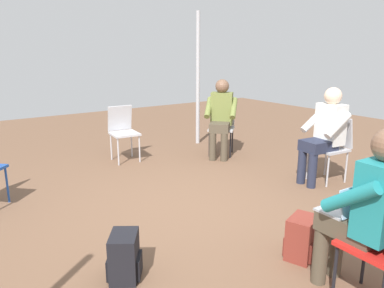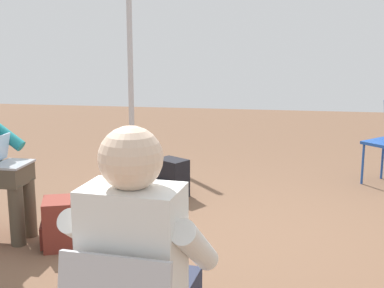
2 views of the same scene
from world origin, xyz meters
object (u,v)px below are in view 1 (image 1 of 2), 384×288
object	(u,v)px
backpack_near_laptop_user	(124,259)
backpack_by_empty_chair	(302,240)
chair_north	(333,144)
person_in_white	(325,131)
person_in_olive	(221,114)
person_with_laptop	(367,206)
chair_northwest	(222,124)
chair_west	(123,129)

from	to	relation	value
backpack_near_laptop_user	backpack_by_empty_chair	distance (m)	1.46
chair_north	person_in_white	xyz separation A→B (m)	(-0.02, -0.17, 0.20)
person_in_white	person_in_olive	size ratio (longest dim) A/B	1.00
person_in_white	backpack_near_laptop_user	xyz separation A→B (m)	(0.50, -3.03, -0.54)
chair_north	backpack_by_empty_chair	bearing A→B (deg)	125.46
person_with_laptop	person_in_olive	world-z (taller)	same
person_in_olive	backpack_near_laptop_user	world-z (taller)	person_in_olive
chair_northwest	person_in_white	xyz separation A→B (m)	(1.83, 0.20, 0.20)
backpack_by_empty_chair	chair_north	bearing A→B (deg)	119.69
chair_north	person_with_laptop	distance (m)	2.54
chair_north	chair_west	world-z (taller)	same
chair_west	person_with_laptop	distance (m)	4.06
chair_northwest	backpack_near_laptop_user	xyz separation A→B (m)	(2.33, -2.83, -0.34)
chair_northwest	chair_north	world-z (taller)	same
chair_north	backpack_near_laptop_user	bearing A→B (deg)	104.34
person_with_laptop	backpack_by_empty_chair	bearing A→B (deg)	82.74
chair_northwest	backpack_near_laptop_user	size ratio (longest dim) A/B	2.36
person_in_white	backpack_near_laptop_user	bearing A→B (deg)	105.10
person_in_olive	backpack_by_empty_chair	distance (m)	3.16
chair_north	chair_northwest	bearing A→B (deg)	16.87
backpack_by_empty_chair	chair_northwest	bearing A→B (deg)	152.82
chair_west	person_with_laptop	world-z (taller)	person_with_laptop
chair_northwest	person_in_white	bearing A→B (deg)	142.01
chair_northwest	backpack_by_empty_chair	distance (m)	3.29
chair_west	backpack_near_laptop_user	size ratio (longest dim) A/B	2.36
chair_north	chair_west	xyz separation A→B (m)	(-2.43, -1.87, 0.00)
person_with_laptop	chair_northwest	bearing A→B (deg)	67.08
chair_north	chair_west	size ratio (longest dim) A/B	1.00
person_in_white	backpack_by_empty_chair	bearing A→B (deg)	128.23
chair_north	person_in_olive	bearing A→B (deg)	21.32
chair_northwest	person_with_laptop	size ratio (longest dim) A/B	0.69
chair_north	backpack_near_laptop_user	xyz separation A→B (m)	(0.48, -3.20, -0.34)
chair_west	person_in_white	distance (m)	2.96
chair_west	backpack_by_empty_chair	xyz separation A→B (m)	(3.49, 0.02, -0.34)
person_in_olive	person_with_laptop	bearing A→B (deg)	112.38
chair_west	person_with_laptop	xyz separation A→B (m)	(4.06, -0.07, 0.20)
chair_west	person_in_olive	bearing A→B (deg)	158.20
chair_northwest	person_in_white	world-z (taller)	person_in_white
chair_northwest	backpack_by_empty_chair	size ratio (longest dim) A/B	2.36
backpack_near_laptop_user	backpack_by_empty_chair	size ratio (longest dim) A/B	1.00
chair_northwest	person_in_olive	xyz separation A→B (m)	(0.12, -0.12, 0.20)
chair_north	backpack_by_empty_chair	world-z (taller)	chair_north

